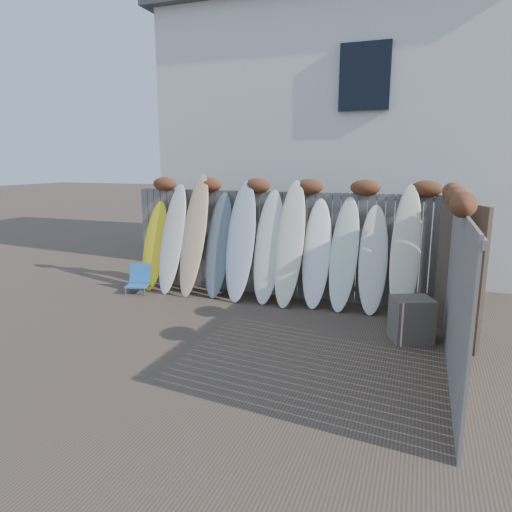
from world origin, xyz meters
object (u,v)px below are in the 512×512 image
(wooden_crate, at_px, (411,319))
(lattice_panel, at_px, (459,272))
(surfboard_0, at_px, (155,246))
(beach_chair, at_px, (139,279))

(wooden_crate, height_order, lattice_panel, lattice_panel)
(surfboard_0, bearing_deg, beach_chair, -110.26)
(surfboard_0, bearing_deg, lattice_panel, -5.00)
(beach_chair, distance_m, surfboard_0, 0.75)
(lattice_panel, bearing_deg, surfboard_0, 148.41)
(lattice_panel, relative_size, surfboard_0, 1.08)
(beach_chair, height_order, lattice_panel, lattice_panel)
(wooden_crate, distance_m, surfboard_0, 5.16)
(beach_chair, xyz_separation_m, surfboard_0, (0.16, 0.37, 0.63))
(beach_chair, distance_m, lattice_panel, 5.82)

